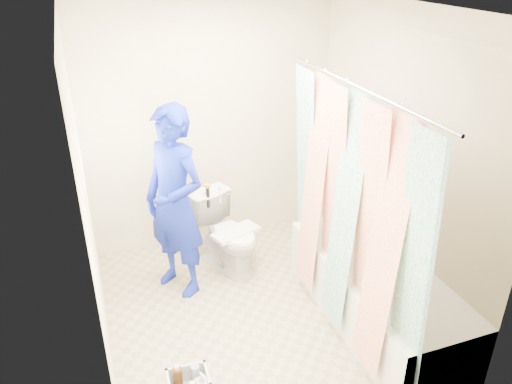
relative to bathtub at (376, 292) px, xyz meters
name	(u,v)px	position (x,y,z in m)	size (l,w,h in m)	color
floor	(257,309)	(-0.85, 0.43, -0.27)	(2.60, 2.60, 0.00)	tan
ceiling	(258,7)	(-0.85, 0.43, 2.13)	(2.40, 2.60, 0.02)	silver
wall_back	(211,126)	(-0.85, 1.73, 0.93)	(2.40, 0.02, 2.40)	beige
wall_front	(344,281)	(-0.85, -0.88, 0.93)	(2.40, 0.02, 2.40)	beige
wall_left	(87,207)	(-2.05, 0.43, 0.93)	(0.02, 2.60, 2.40)	beige
wall_right	(397,159)	(0.35, 0.43, 0.93)	(0.02, 2.60, 2.40)	beige
bathtub	(376,292)	(0.00, 0.00, 0.00)	(0.70, 1.75, 0.50)	silver
curtain_rod	(359,87)	(-0.33, 0.00, 1.68)	(0.02, 0.02, 1.90)	silver
shower_curtain	(347,217)	(-0.33, 0.00, 0.75)	(0.06, 1.75, 1.80)	white
toilet	(228,233)	(-0.88, 1.13, 0.09)	(0.40, 0.70, 0.71)	white
tank_lid	(236,232)	(-0.84, 1.02, 0.15)	(0.44, 0.19, 0.03)	white
tank_internals	(211,194)	(-0.99, 1.29, 0.43)	(0.17, 0.09, 0.23)	black
plumber	(175,203)	(-1.38, 0.97, 0.57)	(0.61, 0.40, 1.67)	navy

